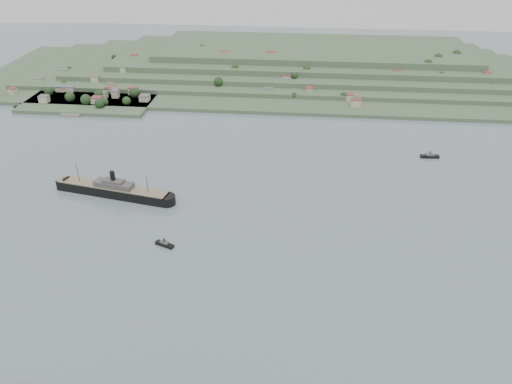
# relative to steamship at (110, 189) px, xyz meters

# --- Properties ---
(ground) EXTENTS (1400.00, 1400.00, 0.00)m
(ground) POSITION_rel_steamship_xyz_m (99.39, -39.20, -4.91)
(ground) COLOR slate
(ground) RESTS_ON ground
(far_peninsula) EXTENTS (760.00, 309.00, 30.00)m
(far_peninsula) POSITION_rel_steamship_xyz_m (127.30, 353.90, 6.97)
(far_peninsula) COLOR #3A5337
(far_peninsula) RESTS_ON ground
(steamship) EXTENTS (109.98, 32.82, 26.58)m
(steamship) POSITION_rel_steamship_xyz_m (0.00, 0.00, 0.00)
(steamship) COLOR black
(steamship) RESTS_ON ground
(tugboat) EXTENTS (14.34, 8.75, 6.29)m
(tugboat) POSITION_rel_steamship_xyz_m (62.54, -64.85, -3.37)
(tugboat) COLOR black
(tugboat) RESTS_ON ground
(ferry_west) EXTENTS (16.06, 6.63, 5.84)m
(ferry_west) POSITION_rel_steamship_xyz_m (-175.40, 185.80, -3.50)
(ferry_west) COLOR black
(ferry_west) RESTS_ON ground
(ferry_east) EXTENTS (17.48, 5.97, 6.45)m
(ferry_east) POSITION_rel_steamship_xyz_m (274.21, 96.98, -3.36)
(ferry_east) COLOR black
(ferry_east) RESTS_ON ground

